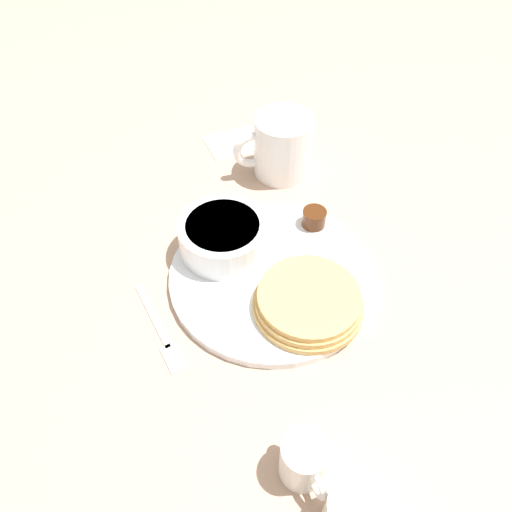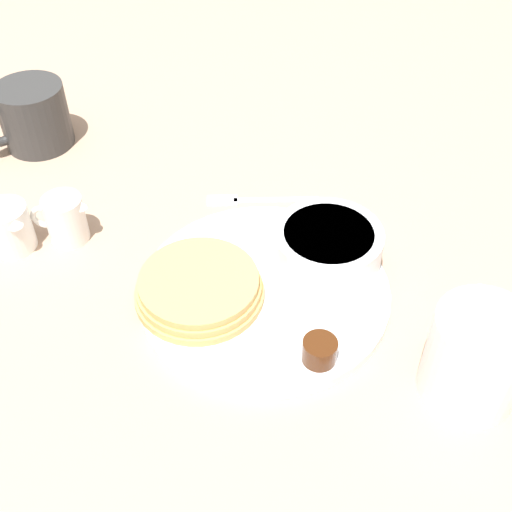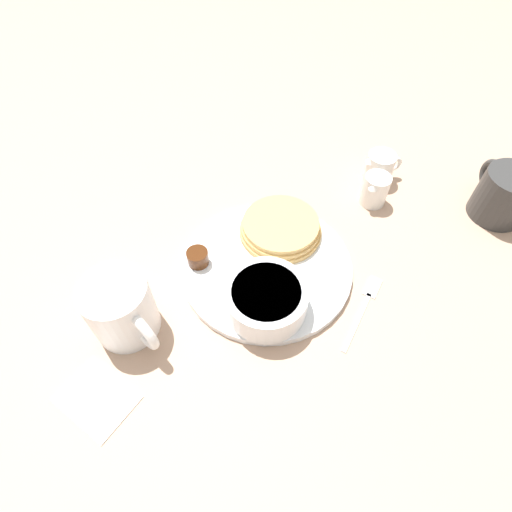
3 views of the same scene
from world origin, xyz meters
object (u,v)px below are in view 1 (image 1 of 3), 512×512
Objects in this scene: fork at (162,335)px; coffee_mug at (281,146)px; creamer_pitcher_near at (304,460)px; plate at (272,275)px; bowl at (223,235)px.

coffee_mug is at bearing 42.59° from fork.
coffee_mug reaches higher than fork.
coffee_mug is at bearing 69.40° from creamer_pitcher_near.
plate is at bearing 74.31° from creamer_pitcher_near.
plate is at bearing -55.57° from bowl.
bowl reaches higher than fork.
bowl is 0.20m from coffee_mug.
plate is 0.08m from bowl.
plate is 3.88× the size of creamer_pitcher_near.
coffee_mug is 0.47m from creamer_pitcher_near.
bowl is at bearing 124.43° from plate.
bowl is 0.95× the size of coffee_mug.
coffee_mug reaches higher than creamer_pitcher_near.
bowl is 0.84× the size of fork.
creamer_pitcher_near reaches higher than bowl.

